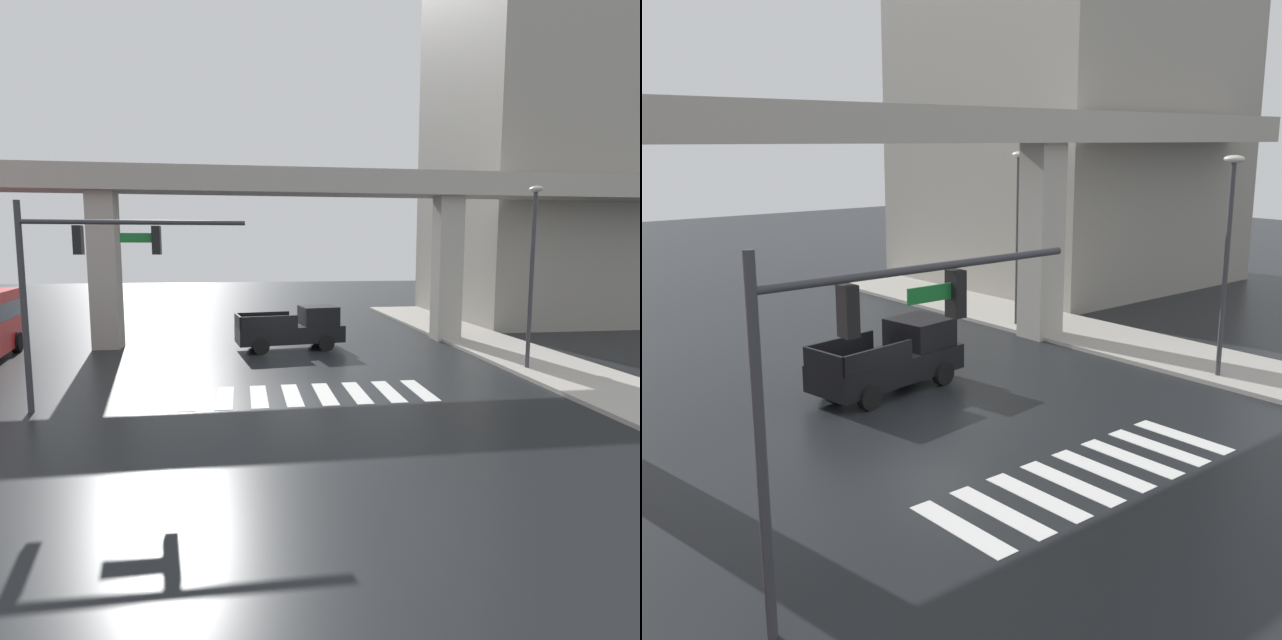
# 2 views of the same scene
# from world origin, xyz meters

# --- Properties ---
(ground_plane) EXTENTS (120.00, 120.00, 0.00)m
(ground_plane) POSITION_xyz_m (0.00, 0.00, 0.00)
(ground_plane) COLOR black
(crosswalk_stripes) EXTENTS (8.25, 2.80, 0.01)m
(crosswalk_stripes) POSITION_xyz_m (0.00, -5.54, 0.01)
(crosswalk_stripes) COLOR silver
(crosswalk_stripes) RESTS_ON ground
(elevated_overpass) EXTENTS (48.41, 2.17, 8.78)m
(elevated_overpass) POSITION_xyz_m (0.00, 4.49, 7.44)
(elevated_overpass) COLOR #ADA89E
(elevated_overpass) RESTS_ON ground
(sidewalk_east) EXTENTS (4.00, 36.00, 0.15)m
(sidewalk_east) POSITION_xyz_m (10.29, 2.00, 0.07)
(sidewalk_east) COLOR #ADA89E
(sidewalk_east) RESTS_ON ground
(pickup_truck) EXTENTS (5.32, 2.63, 2.08)m
(pickup_truck) POSITION_xyz_m (0.42, 2.79, 0.99)
(pickup_truck) COLOR black
(pickup_truck) RESTS_ON ground
(traffic_signal_mast) EXTENTS (6.49, 0.32, 6.20)m
(traffic_signal_mast) POSITION_xyz_m (-6.70, -6.30, 4.39)
(traffic_signal_mast) COLOR #38383D
(traffic_signal_mast) RESTS_ON ground
(street_lamp_near_corner) EXTENTS (0.44, 0.70, 7.24)m
(street_lamp_near_corner) POSITION_xyz_m (9.09, -3.30, 4.56)
(street_lamp_near_corner) COLOR #38383D
(street_lamp_near_corner) RESTS_ON ground
(street_lamp_mid_block) EXTENTS (0.44, 0.70, 7.24)m
(street_lamp_mid_block) POSITION_xyz_m (9.09, 6.22, 4.56)
(street_lamp_mid_block) COLOR #38383D
(street_lamp_mid_block) RESTS_ON ground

